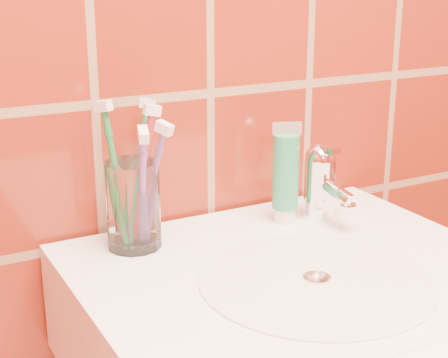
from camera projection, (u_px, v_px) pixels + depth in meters
glass_tumbler at (133, 205)px, 0.95m from camera, size 0.08×0.08×0.12m
toothpaste_tube at (286, 176)px, 1.04m from camera, size 0.04×0.04×0.16m
faucet at (321, 179)px, 1.06m from camera, size 0.05×0.11×0.12m
toothbrush_0 at (117, 177)px, 0.94m from camera, size 0.08×0.10×0.22m
toothbrush_1 at (138, 173)px, 0.97m from camera, size 0.14×0.13×0.21m
toothbrush_2 at (142, 191)px, 0.91m from camera, size 0.08×0.15×0.21m
toothbrush_3 at (151, 186)px, 0.94m from camera, size 0.10×0.13×0.20m
toothbrush_4 at (142, 176)px, 0.95m from camera, size 0.07×0.06×0.21m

